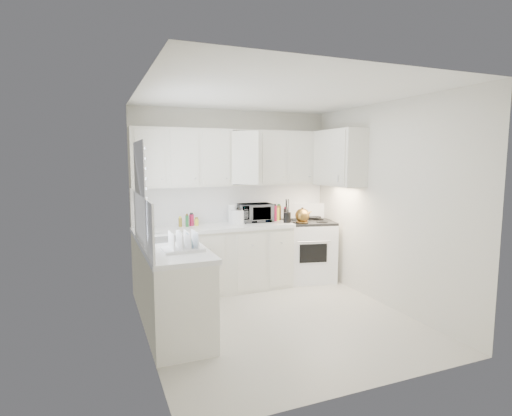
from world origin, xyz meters
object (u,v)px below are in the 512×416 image
stove (307,242)px  microwave (255,211)px  tea_kettle (302,215)px  rice_cooker (238,215)px  utensil_crock (287,211)px  dish_rack (183,240)px

stove → microwave: microwave is taller
tea_kettle → rice_cooker: size_ratio=1.15×
tea_kettle → microwave: (-0.64, 0.30, 0.05)m
microwave → utensil_crock: utensil_crock is taller
stove → utensil_crock: bearing=-150.4°
rice_cooker → dish_rack: 1.85m
stove → dish_rack: stove is taller
tea_kettle → stove: bearing=60.9°
dish_rack → utensil_crock: bearing=33.1°
tea_kettle → dish_rack: tea_kettle is taller
stove → tea_kettle: bearing=-125.6°
tea_kettle → rice_cooker: bearing=-176.7°
tea_kettle → microwave: microwave is taller
stove → dish_rack: size_ratio=2.94×
dish_rack → tea_kettle: bearing=29.2°
stove → rice_cooker: (-1.11, 0.11, 0.47)m
utensil_crock → tea_kettle: bearing=-8.3°
rice_cooker → utensil_crock: 0.73m
utensil_crock → dish_rack: bearing=-145.6°
dish_rack → microwave: bearing=45.6°
stove → dish_rack: bearing=-135.7°
dish_rack → rice_cooker: bearing=51.4°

